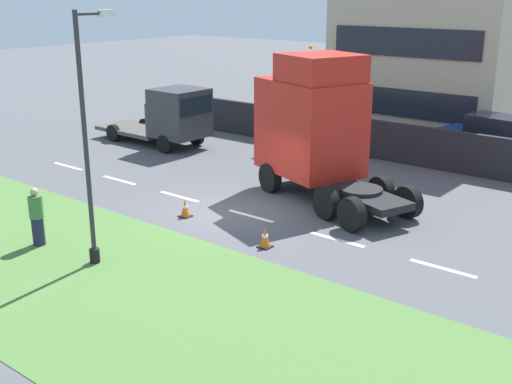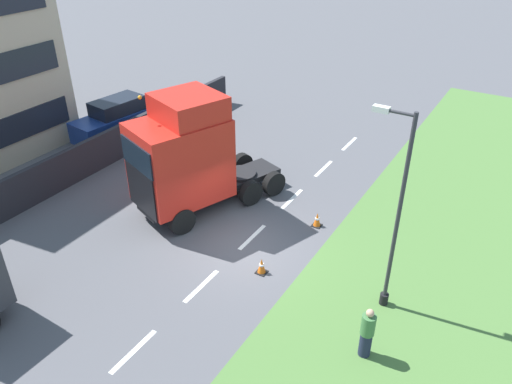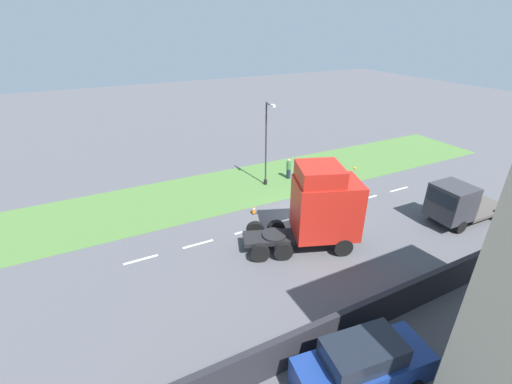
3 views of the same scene
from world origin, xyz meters
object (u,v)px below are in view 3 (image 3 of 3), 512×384
parked_car (363,365)px  lamp_post (267,148)px  traffic_cone_lead (302,201)px  pedestrian (289,169)px  lorry_cab (322,207)px  flatbed_truck (456,203)px  traffic_cone_trailing (254,209)px

parked_car → lamp_post: lamp_post is taller
parked_car → traffic_cone_lead: 13.35m
lamp_post → pedestrian: size_ratio=3.83×
lorry_cab → traffic_cone_lead: (-4.47, 1.83, -2.15)m
parked_car → pedestrian: size_ratio=2.96×
parked_car → pedestrian: parked_car is taller
traffic_cone_lead → lamp_post: bearing=-170.1°
lorry_cab → parked_car: (7.61, -3.79, -1.41)m
pedestrian → traffic_cone_lead: 4.55m
parked_car → traffic_cone_lead: bearing=162.3°
flatbed_truck → lamp_post: bearing=38.1°
pedestrian → traffic_cone_trailing: pedestrian is taller
lorry_cab → flatbed_truck: 9.13m
lorry_cab → traffic_cone_trailing: (-4.88, -1.69, -2.15)m
traffic_cone_trailing → lorry_cab: bearing=19.1°
flatbed_truck → traffic_cone_lead: flatbed_truck is taller
traffic_cone_lead → parked_car: bearing=-25.0°
pedestrian → traffic_cone_lead: size_ratio=2.89×
lamp_post → traffic_cone_trailing: lamp_post is taller
parked_car → traffic_cone_trailing: bearing=177.7°
flatbed_truck → lorry_cab: bearing=79.3°
pedestrian → traffic_cone_lead: (4.25, -1.54, -0.54)m
flatbed_truck → parked_car: 13.91m
lorry_cab → lamp_post: lamp_post is taller
flatbed_truck → pedestrian: flatbed_truck is taller
flatbed_truck → pedestrian: (-10.60, -5.50, -0.61)m
pedestrian → parked_car: bearing=-23.7°
flatbed_truck → lamp_post: lamp_post is taller
parked_car → traffic_cone_trailing: parked_car is taller
pedestrian → lamp_post: bearing=-82.2°
traffic_cone_trailing → pedestrian: bearing=127.2°
flatbed_truck → traffic_cone_trailing: size_ratio=10.38×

